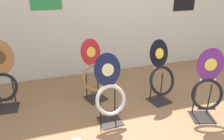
{
  "coord_description": "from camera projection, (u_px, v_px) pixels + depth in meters",
  "views": [
    {
      "loc": [
        -1.21,
        -1.47,
        1.72
      ],
      "look_at": [
        -0.39,
        1.08,
        0.55
      ],
      "focal_mm": 35.0,
      "sensor_mm": 36.0,
      "label": 1
    }
  ],
  "objects": [
    {
      "name": "toilet_seat_display_purple_note",
      "position": [
        207.0,
        89.0,
        2.7
      ],
      "size": [
        0.42,
        0.35,
        0.94
      ],
      "color": "black",
      "rests_on": "ground_plane"
    },
    {
      "name": "wall_back",
      "position": [
        112.0,
        1.0,
        3.81
      ],
      "size": [
        8.0,
        0.07,
        2.6
      ],
      "color": "silver",
      "rests_on": "ground_plane"
    },
    {
      "name": "toilet_seat_display_crimson_swirl",
      "position": [
        94.0,
        73.0,
        3.15
      ],
      "size": [
        0.46,
        0.37,
        0.9
      ],
      "color": "black",
      "rests_on": "ground_plane"
    },
    {
      "name": "toilet_seat_display_woodgrain",
      "position": [
        2.0,
        79.0,
        2.9
      ],
      "size": [
        0.4,
        0.33,
        0.96
      ],
      "color": "black",
      "rests_on": "ground_plane"
    },
    {
      "name": "toilet_seat_display_jazz_black",
      "position": [
        161.0,
        76.0,
        3.09
      ],
      "size": [
        0.46,
        0.34,
        0.91
      ],
      "color": "black",
      "rests_on": "ground_plane"
    },
    {
      "name": "toilet_seat_display_navy_moon",
      "position": [
        110.0,
        93.0,
        2.64
      ],
      "size": [
        0.4,
        0.3,
        0.89
      ],
      "color": "black",
      "rests_on": "ground_plane"
    }
  ]
}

